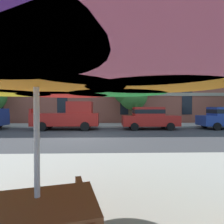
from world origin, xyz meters
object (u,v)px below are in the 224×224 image
object	(u,v)px
patio_umbrella	(36,66)
street_tree_middle	(131,92)
sedan_red	(149,117)
pickup_red	(69,117)

from	to	relation	value
patio_umbrella	street_tree_middle	bearing A→B (deg)	79.22
sedan_red	street_tree_middle	world-z (taller)	street_tree_middle
sedan_red	street_tree_middle	size ratio (longest dim) A/B	0.89
sedan_red	patio_umbrella	distance (m)	13.41
street_tree_middle	patio_umbrella	world-z (taller)	street_tree_middle
pickup_red	patio_umbrella	world-z (taller)	patio_umbrella
pickup_red	patio_umbrella	size ratio (longest dim) A/B	1.28
street_tree_middle	pickup_red	bearing A→B (deg)	-145.72
pickup_red	patio_umbrella	distance (m)	12.94
pickup_red	street_tree_middle	distance (m)	6.83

